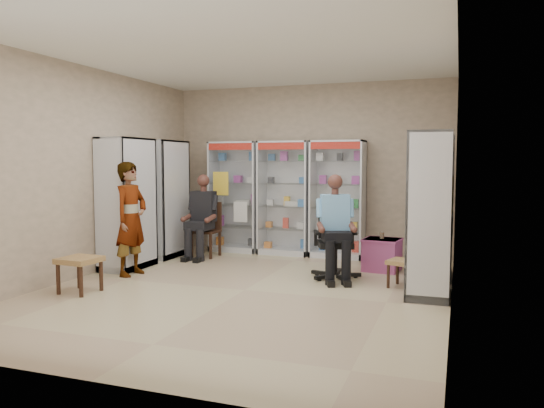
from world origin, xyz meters
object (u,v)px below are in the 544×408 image
(cabinet_left_near, at_px, (127,204))
(woven_stool_a, at_px, (403,274))
(standing_man, at_px, (131,219))
(cabinet_right_near, at_px, (430,214))
(woven_stool_b, at_px, (80,275))
(cabinet_back_mid, at_px, (285,198))
(cabinet_right_far, at_px, (434,207))
(cabinet_left_far, at_px, (165,199))
(pink_trunk, at_px, (382,255))
(cabinet_back_right, at_px, (338,199))
(cabinet_back_left, at_px, (236,197))
(wooden_chair, at_px, (206,230))
(office_chair, at_px, (335,240))
(seated_shopkeeper, at_px, (334,230))

(cabinet_left_near, relative_size, woven_stool_a, 5.51)
(standing_man, bearing_deg, cabinet_right_near, -83.33)
(woven_stool_a, xyz_separation_m, woven_stool_b, (-3.80, -1.63, 0.04))
(woven_stool_a, bearing_deg, cabinet_left_near, -178.29)
(cabinet_back_mid, bearing_deg, cabinet_left_near, -132.80)
(cabinet_back_mid, relative_size, cabinet_right_far, 1.00)
(cabinet_left_far, xyz_separation_m, cabinet_left_near, (0.00, -1.10, 0.00))
(cabinet_right_near, relative_size, pink_trunk, 3.97)
(cabinet_left_near, height_order, standing_man, cabinet_left_near)
(cabinet_back_right, xyz_separation_m, woven_stool_b, (-2.50, -3.53, -0.78))
(woven_stool_b, bearing_deg, cabinet_back_left, 80.36)
(cabinet_back_left, bearing_deg, cabinet_back_mid, 0.00)
(cabinet_right_near, bearing_deg, woven_stool_b, 107.50)
(cabinet_right_far, xyz_separation_m, standing_man, (-4.12, -1.30, -0.18))
(cabinet_right_near, bearing_deg, cabinet_right_far, 0.00)
(cabinet_left_near, xyz_separation_m, woven_stool_a, (4.13, 0.12, -0.82))
(cabinet_back_left, distance_m, woven_stool_a, 3.81)
(wooden_chair, distance_m, standing_man, 1.77)
(cabinet_right_near, relative_size, office_chair, 1.86)
(cabinet_right_far, distance_m, woven_stool_a, 1.18)
(woven_stool_b, relative_size, standing_man, 0.27)
(pink_trunk, xyz_separation_m, standing_man, (-3.38, -1.52, 0.58))
(woven_stool_a, bearing_deg, cabinet_back_mid, 139.72)
(cabinet_left_far, bearing_deg, standing_man, 12.80)
(pink_trunk, height_order, woven_stool_b, pink_trunk)
(cabinet_left_near, bearing_deg, pink_trunk, 106.71)
(cabinet_right_near, distance_m, wooden_chair, 4.10)
(woven_stool_b, bearing_deg, woven_stool_a, 23.16)
(woven_stool_a, bearing_deg, cabinet_right_far, 66.98)
(cabinet_back_right, bearing_deg, cabinet_right_near, -53.84)
(cabinet_back_right, relative_size, woven_stool_a, 5.51)
(office_chair, bearing_deg, woven_stool_a, -35.97)
(pink_trunk, xyz_separation_m, woven_stool_b, (-3.39, -2.62, -0.02))
(cabinet_left_far, bearing_deg, cabinet_left_near, -0.00)
(cabinet_back_right, bearing_deg, seated_shopkeeper, -78.94)
(cabinet_right_far, relative_size, woven_stool_b, 4.47)
(woven_stool_a, bearing_deg, cabinet_left_far, 166.69)
(seated_shopkeeper, distance_m, woven_stool_b, 3.41)
(pink_trunk, relative_size, woven_stool_b, 1.13)
(woven_stool_a, bearing_deg, wooden_chair, 161.17)
(cabinet_back_mid, relative_size, woven_stool_b, 4.47)
(cabinet_left_far, bearing_deg, woven_stool_a, 76.69)
(cabinet_right_far, relative_size, woven_stool_a, 5.51)
(office_chair, bearing_deg, woven_stool_b, -166.96)
(pink_trunk, height_order, woven_stool_a, pink_trunk)
(cabinet_back_right, distance_m, woven_stool_a, 2.45)
(cabinet_left_near, xyz_separation_m, office_chair, (3.16, 0.39, -0.46))
(cabinet_right_far, xyz_separation_m, woven_stool_a, (-0.33, -0.78, -0.82))
(cabinet_right_near, bearing_deg, cabinet_left_near, 87.43)
(woven_stool_a, relative_size, woven_stool_b, 0.81)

